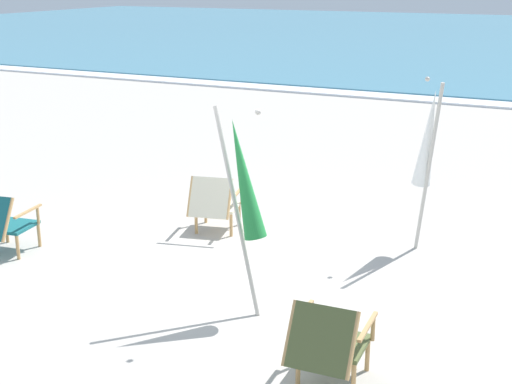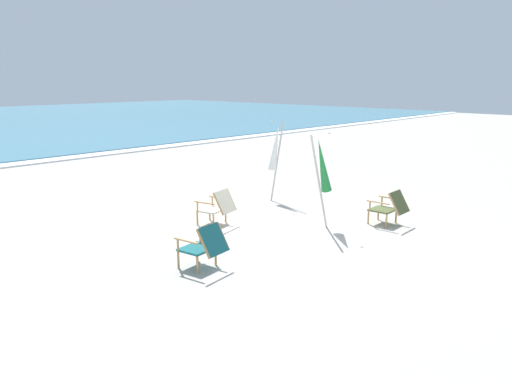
{
  "view_description": "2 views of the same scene",
  "coord_description": "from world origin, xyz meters",
  "px_view_note": "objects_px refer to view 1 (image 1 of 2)",
  "views": [
    {
      "loc": [
        3.42,
        -6.33,
        3.25
      ],
      "look_at": [
        -0.34,
        1.48,
        0.57
      ],
      "focal_mm": 50.0,
      "sensor_mm": 36.0,
      "label": 1
    },
    {
      "loc": [
        -7.94,
        -6.56,
        3.13
      ],
      "look_at": [
        -0.29,
        0.62,
        0.75
      ],
      "focal_mm": 35.0,
      "sensor_mm": 36.0,
      "label": 2
    }
  ],
  "objects_px": {
    "beach_chair_far_center": "(214,202)",
    "beach_chair_back_left": "(1,222)",
    "beach_chair_back_right": "(328,341)",
    "umbrella_furled_white": "(428,140)",
    "umbrella_furled_green": "(244,181)"
  },
  "relations": [
    {
      "from": "beach_chair_back_right",
      "to": "beach_chair_back_left",
      "type": "bearing_deg",
      "value": 167.38
    },
    {
      "from": "beach_chair_back_left",
      "to": "beach_chair_far_center",
      "type": "bearing_deg",
      "value": 42.57
    },
    {
      "from": "beach_chair_back_left",
      "to": "beach_chair_far_center",
      "type": "height_order",
      "value": "beach_chair_far_center"
    },
    {
      "from": "beach_chair_back_left",
      "to": "umbrella_furled_green",
      "type": "xyz_separation_m",
      "value": [
        3.24,
        -0.05,
        0.93
      ]
    },
    {
      "from": "beach_chair_far_center",
      "to": "umbrella_furled_green",
      "type": "xyz_separation_m",
      "value": [
        1.33,
        -1.8,
        0.93
      ]
    },
    {
      "from": "beach_chair_far_center",
      "to": "umbrella_furled_white",
      "type": "relative_size",
      "value": 0.41
    },
    {
      "from": "beach_chair_back_right",
      "to": "umbrella_furled_white",
      "type": "distance_m",
      "value": 3.45
    },
    {
      "from": "beach_chair_back_right",
      "to": "beach_chair_far_center",
      "type": "xyz_separation_m",
      "value": [
        -2.56,
        2.76,
        0.0
      ]
    },
    {
      "from": "beach_chair_back_right",
      "to": "umbrella_furled_green",
      "type": "height_order",
      "value": "umbrella_furled_green"
    },
    {
      "from": "beach_chair_far_center",
      "to": "beach_chair_back_left",
      "type": "bearing_deg",
      "value": -137.43
    },
    {
      "from": "beach_chair_back_right",
      "to": "umbrella_furled_white",
      "type": "height_order",
      "value": "umbrella_furled_white"
    },
    {
      "from": "umbrella_furled_green",
      "to": "beach_chair_back_left",
      "type": "bearing_deg",
      "value": 179.15
    },
    {
      "from": "beach_chair_back_left",
      "to": "umbrella_furled_green",
      "type": "height_order",
      "value": "umbrella_furled_green"
    },
    {
      "from": "beach_chair_back_right",
      "to": "beach_chair_far_center",
      "type": "height_order",
      "value": "beach_chair_far_center"
    },
    {
      "from": "beach_chair_back_right",
      "to": "beach_chair_far_center",
      "type": "bearing_deg",
      "value": 132.92
    }
  ]
}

